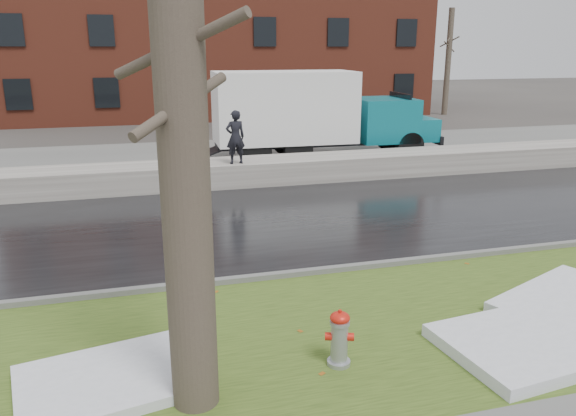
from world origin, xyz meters
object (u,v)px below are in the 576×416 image
object	(u,v)px
fire_hydrant	(339,335)
worker	(235,137)
box_truck	(311,113)
tree	(182,112)

from	to	relation	value
fire_hydrant	worker	xyz separation A→B (m)	(0.50, 10.34, 1.09)
worker	box_truck	bearing A→B (deg)	-139.64
tree	box_truck	bearing A→B (deg)	67.23
tree	worker	size ratio (longest dim) A/B	4.27
fire_hydrant	tree	world-z (taller)	tree
fire_hydrant	worker	size ratio (longest dim) A/B	0.50
fire_hydrant	tree	bearing A→B (deg)	-152.65
tree	box_truck	world-z (taller)	tree
box_truck	worker	size ratio (longest dim) A/B	6.19
worker	tree	bearing A→B (deg)	71.06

